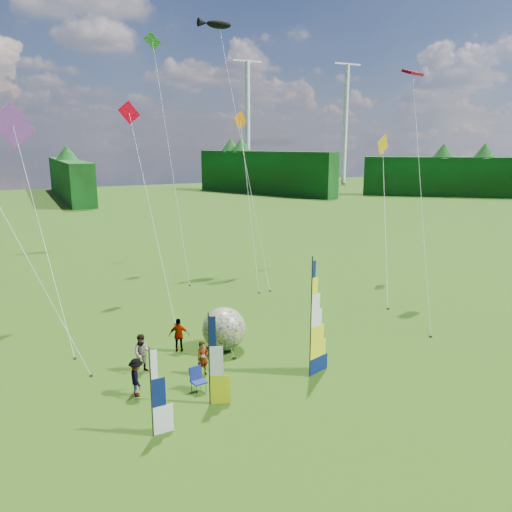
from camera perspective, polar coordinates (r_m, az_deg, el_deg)
name	(u,v)px	position (r m, az deg, el deg)	size (l,w,h in m)	color
ground	(320,402)	(21.66, 7.37, -16.26)	(220.00, 220.00, 0.00)	#2E530C
treeline_ring	(323,311)	(20.03, 7.70, -6.20)	(210.00, 210.00, 8.00)	#0F5818
turbine_left	(345,125)	(137.01, 10.16, 14.56)	(8.00, 1.20, 30.00)	silver
turbine_right	(248,124)	(130.23, -0.97, 14.85)	(8.00, 1.20, 30.00)	silver
feather_banner_main	(311,320)	(22.60, 6.30, -7.32)	(1.47, 0.10, 5.46)	#09174C
side_banner_left	(209,361)	(20.57, -5.37, -11.88)	(1.05, 0.10, 3.82)	#D9DF0F
side_banner_far	(151,394)	(18.94, -11.87, -15.21)	(0.99, 0.10, 3.35)	white
bol_inflatable	(224,329)	(26.01, -3.68, -8.31)	(2.24, 2.24, 2.24)	navy
spectator_a	(203,358)	(23.54, -6.11, -11.53)	(0.59, 0.39, 1.61)	#66594C
spectator_b	(143,353)	(24.21, -12.84, -10.79)	(0.90, 0.44, 1.84)	#66594C
spectator_c	(136,377)	(22.21, -13.50, -13.34)	(1.07, 0.40, 1.66)	#66594C
spectator_d	(179,335)	(26.10, -8.79, -8.92)	(1.03, 0.42, 1.76)	#66594C
camp_chair	(199,380)	(22.17, -6.59, -13.91)	(0.63, 0.63, 1.09)	#101A55
kite_whale	(243,139)	(39.62, -1.55, 13.22)	(3.70, 13.86, 21.49)	black
kite_rainbow_delta	(40,214)	(28.73, -23.47, 4.42)	(5.91, 12.13, 13.61)	red
kite_parafoil	(422,179)	(32.02, 18.43, 8.30)	(7.94, 11.06, 16.63)	#AF0015
small_kite_red	(150,201)	(32.24, -11.99, 6.14)	(2.82, 10.77, 13.76)	#F3001B
small_kite_orange	(249,193)	(38.07, -0.81, 7.21)	(4.60, 10.10, 13.49)	#FF7200
small_kite_yellow	(386,210)	(36.38, 14.59, 5.10)	(7.80, 10.08, 11.69)	#F5AB0B
small_kite_pink	(2,201)	(24.61, -27.06, 5.64)	(8.10, 6.76, 16.01)	#F04FAD
small_kite_green	(170,149)	(40.95, -9.83, 11.98)	(2.98, 12.02, 20.00)	green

